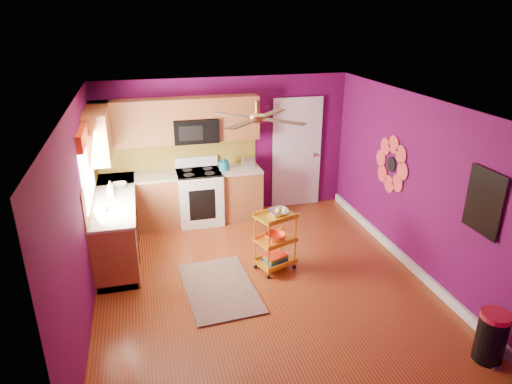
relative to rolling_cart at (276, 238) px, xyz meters
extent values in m
plane|color=maroon|center=(-0.29, -0.26, -0.50)|extent=(5.00, 5.00, 0.00)
cube|color=#570A48|center=(-0.29, 2.24, 0.75)|extent=(4.50, 0.04, 2.50)
cube|color=#570A48|center=(-0.29, -2.76, 0.75)|extent=(4.50, 0.04, 2.50)
cube|color=#570A48|center=(-2.54, -0.26, 0.75)|extent=(0.04, 5.00, 2.50)
cube|color=#570A48|center=(1.96, -0.26, 0.75)|extent=(0.04, 5.00, 2.50)
cube|color=silver|center=(-0.29, -0.26, 2.00)|extent=(4.50, 5.00, 0.04)
cube|color=white|center=(1.93, -0.26, -0.43)|extent=(0.05, 4.90, 0.14)
cube|color=brown|center=(-2.24, 1.09, -0.05)|extent=(0.60, 2.30, 0.90)
cube|color=brown|center=(-1.14, 1.94, -0.05)|extent=(2.80, 0.60, 0.90)
cube|color=beige|center=(-2.24, 1.09, 0.42)|extent=(0.63, 2.30, 0.04)
cube|color=beige|center=(-1.14, 1.94, 0.42)|extent=(2.80, 0.63, 0.04)
cube|color=black|center=(-2.24, 1.09, -0.45)|extent=(0.54, 2.30, 0.10)
cube|color=black|center=(-1.14, 1.94, -0.45)|extent=(2.80, 0.54, 0.10)
cube|color=white|center=(-0.84, 1.91, -0.04)|extent=(0.76, 0.66, 0.92)
cube|color=black|center=(-0.84, 1.91, 0.43)|extent=(0.76, 0.62, 0.03)
cube|color=white|center=(-0.84, 2.19, 0.54)|extent=(0.76, 0.06, 0.18)
cube|color=black|center=(-0.84, 1.58, -0.05)|extent=(0.45, 0.02, 0.55)
cube|color=brown|center=(-1.88, 2.07, 1.33)|extent=(1.32, 0.33, 0.75)
cube|color=brown|center=(-0.10, 2.07, 1.33)|extent=(0.72, 0.33, 0.75)
cube|color=brown|center=(-0.84, 2.07, 1.53)|extent=(0.76, 0.33, 0.34)
cube|color=brown|center=(-2.38, 1.59, 1.33)|extent=(0.33, 1.30, 0.75)
cube|color=black|center=(-0.84, 2.04, 1.15)|extent=(0.76, 0.38, 0.40)
cube|color=brown|center=(-1.14, 2.23, 0.70)|extent=(2.80, 0.01, 0.51)
cube|color=brown|center=(-2.53, 1.09, 0.70)|extent=(0.01, 2.30, 0.51)
cube|color=white|center=(-2.52, 0.79, 1.05)|extent=(0.03, 1.20, 1.00)
cube|color=#F93C16|center=(-2.49, 0.79, 1.52)|extent=(0.08, 1.35, 0.22)
cube|color=white|center=(1.06, 2.21, 0.53)|extent=(0.85, 0.04, 2.05)
cube|color=white|center=(1.06, 2.19, 0.53)|extent=(0.95, 0.02, 2.15)
sphere|color=#BF8C3F|center=(1.38, 2.16, 0.50)|extent=(0.07, 0.07, 0.07)
cylinder|color=black|center=(1.94, 0.34, 0.85)|extent=(0.01, 0.24, 0.24)
cube|color=teal|center=(1.94, -1.66, 1.05)|extent=(0.03, 0.52, 0.72)
cube|color=black|center=(1.92, -1.66, 1.05)|extent=(0.01, 0.56, 0.76)
cylinder|color=#BF8C3F|center=(-0.29, -0.06, 1.92)|extent=(0.06, 0.06, 0.16)
cylinder|color=#BF8C3F|center=(-0.29, -0.06, 1.78)|extent=(0.20, 0.20, 0.08)
cube|color=#4C2D19|center=(-0.02, 0.21, 1.78)|extent=(0.47, 0.47, 0.01)
cube|color=#4C2D19|center=(-0.56, 0.21, 1.78)|extent=(0.47, 0.47, 0.01)
cube|color=#4C2D19|center=(-0.56, -0.33, 1.78)|extent=(0.47, 0.47, 0.01)
cube|color=#4C2D19|center=(-0.02, -0.33, 1.78)|extent=(0.47, 0.47, 0.01)
cube|color=black|center=(-0.90, -0.32, -0.49)|extent=(1.01, 1.55, 0.02)
cylinder|color=gold|center=(-0.17, -0.24, -0.04)|extent=(0.02, 0.02, 0.83)
cylinder|color=gold|center=(0.27, -0.08, -0.04)|extent=(0.02, 0.02, 0.83)
cylinder|color=gold|center=(-0.29, 0.07, -0.04)|extent=(0.02, 0.02, 0.83)
cylinder|color=gold|center=(0.16, 0.23, -0.04)|extent=(0.02, 0.02, 0.83)
sphere|color=black|center=(-0.17, -0.24, -0.47)|extent=(0.06, 0.06, 0.06)
sphere|color=black|center=(0.27, -0.08, -0.47)|extent=(0.06, 0.06, 0.06)
sphere|color=black|center=(-0.29, 0.07, -0.47)|extent=(0.06, 0.06, 0.06)
sphere|color=black|center=(0.16, 0.23, -0.47)|extent=(0.06, 0.06, 0.06)
cube|color=gold|center=(-0.01, 0.00, 0.35)|extent=(0.64, 0.55, 0.03)
cube|color=gold|center=(-0.01, 0.00, -0.03)|extent=(0.64, 0.55, 0.03)
cube|color=gold|center=(-0.01, 0.00, -0.38)|extent=(0.64, 0.55, 0.03)
imported|color=beige|center=(0.04, 0.01, 0.40)|extent=(0.38, 0.38, 0.07)
sphere|color=yellow|center=(0.04, 0.01, 0.42)|extent=(0.10, 0.10, 0.10)
imported|color=#F93C16|center=(-0.01, 0.00, 0.03)|extent=(0.39, 0.39, 0.09)
cube|color=navy|center=(-0.01, 0.00, -0.35)|extent=(0.37, 0.33, 0.04)
cube|color=#267233|center=(-0.01, 0.00, -0.31)|extent=(0.37, 0.33, 0.03)
cube|color=#F93C16|center=(-0.01, 0.00, -0.28)|extent=(0.37, 0.33, 0.03)
cylinder|color=black|center=(1.70, -2.39, -0.23)|extent=(0.37, 0.37, 0.54)
cylinder|color=#B61A30|center=(1.70, -2.39, 0.07)|extent=(0.31, 0.31, 0.06)
cube|color=beige|center=(1.70, -2.54, -0.48)|extent=(0.12, 0.07, 0.03)
cylinder|color=#12688D|center=(-0.38, 1.92, 0.52)|extent=(0.18, 0.18, 0.16)
sphere|color=#12688D|center=(-0.38, 1.92, 0.62)|extent=(0.06, 0.06, 0.06)
cube|color=beige|center=(0.06, 1.96, 0.53)|extent=(0.22, 0.15, 0.18)
imported|color=#EA3F72|center=(-2.28, 1.10, 0.54)|extent=(0.09, 0.09, 0.20)
imported|color=white|center=(-2.29, 1.34, 0.53)|extent=(0.13, 0.13, 0.17)
imported|color=white|center=(-2.16, 1.50, 0.47)|extent=(0.24, 0.24, 0.06)
imported|color=white|center=(-2.34, 0.56, 0.49)|extent=(0.11, 0.11, 0.09)
camera|label=1|loc=(-1.73, -5.60, 3.06)|focal=32.00mm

